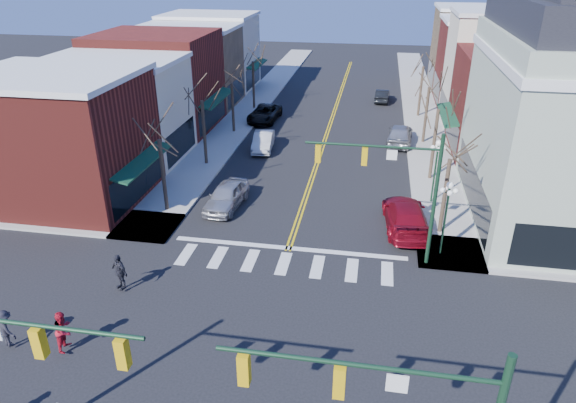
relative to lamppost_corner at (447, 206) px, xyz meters
The scene contains 32 objects.
ground 12.18m from the lamppost_corner, 133.97° to the right, with size 160.00×160.00×0.00m, color black.
sidewalk_left 20.69m from the lamppost_corner, 145.84° to the left, with size 3.50×70.00×0.15m, color #9E9B93.
sidewalk_right 11.87m from the lamppost_corner, 87.26° to the left, with size 3.50×70.00×0.15m, color #9E9B93.
bldg_left_brick_a 23.94m from the lamppost_corner, behind, with size 10.00×8.50×8.00m, color maroon.
bldg_left_stucco_a 26.14m from the lamppost_corner, 155.10° to the left, with size 10.00×7.00×7.50m, color beige.
bldg_left_brick_b 30.40m from the lamppost_corner, 141.28° to the left, with size 10.00×9.00×8.50m, color maroon.
bldg_left_tan 36.13m from the lamppost_corner, 131.01° to the left, with size 10.00×7.50×7.80m, color #896D4B.
bldg_left_stucco_b 42.28m from the lamppost_corner, 124.10° to the left, with size 10.00×8.00×8.20m, color beige.
bldg_right_brick_a 18.76m from the lamppost_corner, 67.06° to the left, with size 10.00×8.50×8.00m, color maroon.
bldg_right_stucco 26.12m from the lamppost_corner, 73.72° to the left, with size 10.00×7.00×10.00m, color beige.
bldg_right_brick_b 33.33m from the lamppost_corner, 77.34° to the left, with size 10.00×8.00×8.50m, color maroon.
bldg_right_tan 41.18m from the lamppost_corner, 79.78° to the left, with size 10.00×8.00×9.00m, color #896D4B.
traffic_mast_far_right 3.36m from the lamppost_corner, 157.49° to the right, with size 6.60×0.28×7.20m.
lamppost_corner is the anchor object (origin of this frame).
lamppost_midblock 6.50m from the lamppost_corner, 90.00° to the left, with size 0.36×0.36×4.33m.
tree_left_a 16.80m from the lamppost_corner, behind, with size 0.24×0.24×4.76m, color #382B21.
tree_left_b 19.65m from the lamppost_corner, 147.69° to the left, with size 0.24×0.24×5.04m, color #382B21.
tree_left_c 24.87m from the lamppost_corner, 131.90° to the left, with size 0.24×0.24×4.55m, color #382B21.
tree_left_d 31.27m from the lamppost_corner, 122.06° to the left, with size 0.24×0.24×4.90m, color #382B21.
tree_right_a 2.59m from the lamppost_corner, 85.43° to the left, with size 0.24×0.24×4.62m, color #382B21.
tree_right_b 10.51m from the lamppost_corner, 88.91° to the left, with size 0.24×0.24×5.18m, color #382B21.
tree_right_c 18.51m from the lamppost_corner, 89.38° to the left, with size 0.24×0.24×4.83m, color #382B21.
tree_right_d 26.51m from the lamppost_corner, 89.57° to the left, with size 0.24×0.24×4.97m, color #382B21.
car_left_near 13.68m from the lamppost_corner, 164.20° to the left, with size 1.87×4.64×1.58m, color #B1B1B6.
car_left_mid 19.68m from the lamppost_corner, 131.68° to the left, with size 1.52×4.35×1.43m, color silver.
car_left_far 26.94m from the lamppost_corner, 122.94° to the left, with size 2.47×5.35×1.49m, color black.
car_right_near 3.89m from the lamppost_corner, 123.53° to the left, with size 2.36×5.82×1.69m, color maroon.
car_right_mid 18.22m from the lamppost_corner, 95.71° to the left, with size 2.03×5.05×1.72m, color #A6A7AB.
car_right_far 32.08m from the lamppost_corner, 96.10° to the left, with size 1.40×4.03×1.33m, color black.
pedestrian_red_b 18.93m from the lamppost_corner, 146.88° to the right, with size 0.87×0.68×1.79m, color #AC1223.
pedestrian_dark_a 16.72m from the lamppost_corner, 158.92° to the right, with size 1.08×0.45×1.84m, color #212129.
pedestrian_dark_b 21.12m from the lamppost_corner, 149.94° to the right, with size 1.09×0.63×1.69m, color black.
Camera 1 is at (4.17, -16.33, 14.78)m, focal length 32.00 mm.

